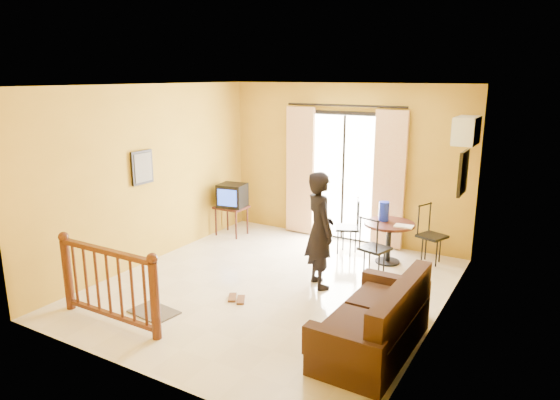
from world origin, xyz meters
The scene contains 19 objects.
ground centered at (0.00, 0.00, 0.00)m, with size 5.00×5.00×0.00m, color beige.
room_shell centered at (0.00, 0.00, 1.70)m, with size 5.00×5.00×5.00m.
balcony_door centered at (0.00, 2.43, 1.19)m, with size 2.25×0.14×2.46m.
tv_table centered at (-1.90, 1.65, 0.48)m, with size 0.55×0.46×0.55m.
television centered at (-1.87, 1.65, 0.77)m, with size 0.53×0.50×0.43m.
picture_left centered at (-2.22, -0.20, 1.55)m, with size 0.05×0.42×0.52m.
dining_table centered at (1.10, 1.74, 0.52)m, with size 0.80×0.80×0.67m.
water_jug centered at (0.98, 1.81, 0.82)m, with size 0.16×0.16×0.31m, color #1323B8.
serving_tray centered at (1.36, 1.64, 0.68)m, with size 0.28×0.18×0.02m, color white.
dining_chairs centered at (1.06, 1.63, 0.00)m, with size 1.86×1.52×0.95m.
air_conditioner centered at (2.09, 1.95, 2.15)m, with size 0.31×0.60×0.40m.
botanical_print centered at (2.22, 1.30, 1.65)m, with size 0.05×0.50×0.60m.
coffee_table centered at (1.85, -0.14, 0.27)m, with size 0.50×0.90×0.40m.
bowl centered at (1.85, -0.09, 0.43)m, with size 0.19×0.19×0.06m, color #54321C.
sofa centered at (1.85, -0.90, 0.31)m, with size 0.84×1.75×0.83m.
standing_person centered at (0.54, 0.37, 0.83)m, with size 0.60×0.40×1.66m, color black.
stair_balustrade centered at (-1.15, -1.90, 0.56)m, with size 1.63×0.13×1.04m.
doormat centered at (-0.89, -1.45, 0.01)m, with size 0.60×0.40×0.02m, color #5A5248.
sandals centered at (-0.20, -0.61, 0.01)m, with size 0.35×0.27×0.03m.
Camera 1 is at (3.42, -5.64, 2.93)m, focal length 32.00 mm.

